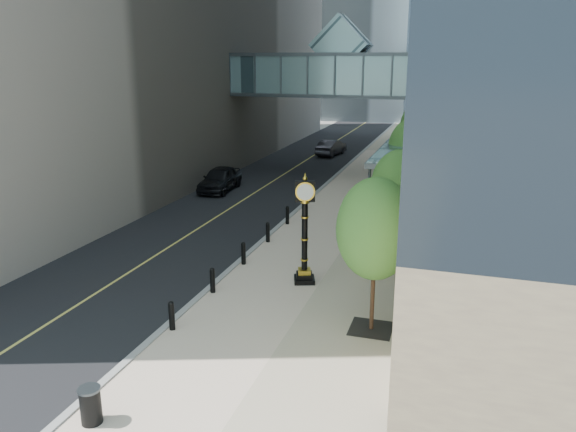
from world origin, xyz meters
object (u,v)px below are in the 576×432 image
object	(u,v)px
pedestrian	(415,240)
street_clock	(305,237)
car_far	(331,147)
car_near	(220,179)
trash_bin	(91,406)

from	to	relation	value
pedestrian	street_clock	bearing A→B (deg)	44.46
street_clock	car_far	size ratio (longest dim) A/B	1.00
street_clock	car_near	world-z (taller)	street_clock
trash_bin	car_near	xyz separation A→B (m)	(-7.27, 24.13, 0.32)
pedestrian	car_near	world-z (taller)	pedestrian
trash_bin	street_clock	bearing A→B (deg)	75.92
street_clock	trash_bin	xyz separation A→B (m)	(-2.57, -10.26, -1.43)
street_clock	pedestrian	world-z (taller)	street_clock
pedestrian	car_near	xyz separation A→B (m)	(-13.83, 9.97, -0.17)
pedestrian	car_near	bearing A→B (deg)	-35.69
trash_bin	car_far	size ratio (longest dim) A/B	0.21
car_near	street_clock	bearing A→B (deg)	-58.19
trash_bin	pedestrian	distance (m)	15.62
street_clock	car_near	distance (m)	17.05
trash_bin	car_far	bearing A→B (deg)	94.68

